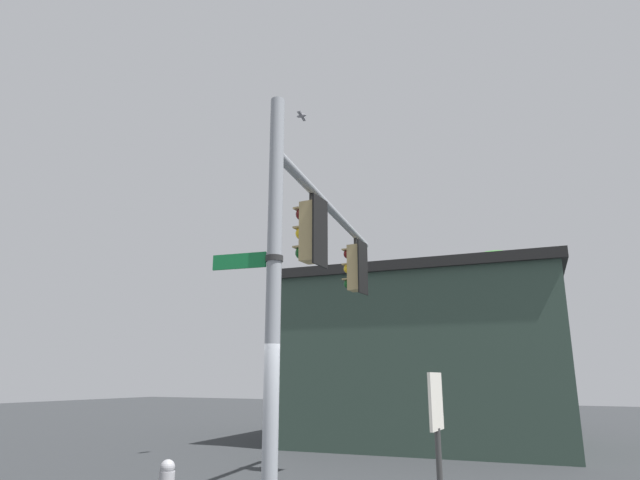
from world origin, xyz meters
TOP-DOWN VIEW (x-y plane):
  - signal_pole at (0.00, 0.00)m, footprint 0.21×0.21m
  - mast_arm at (2.92, 0.47)m, footprint 5.87×1.09m
  - traffic_light_nearest_pole at (1.62, 0.28)m, footprint 0.54×0.49m
  - traffic_light_mid_inner at (4.82, 0.79)m, footprint 0.54×0.49m
  - street_name_sign at (-0.05, 0.29)m, footprint 0.29×1.07m
  - bird_flying at (5.56, 2.64)m, footprint 0.44×0.30m
  - storefront_building at (11.99, 1.01)m, footprint 8.88×9.24m
  - tree_by_storefront at (13.71, -1.06)m, footprint 3.57×3.57m
  - historical_marker at (1.25, -1.86)m, footprint 0.60×0.08m

SIDE VIEW (x-z plane):
  - historical_marker at x=1.25m, z-range 0.34..2.47m
  - storefront_building at x=11.99m, z-range 0.01..5.39m
  - signal_pole at x=0.00m, z-range 0.00..6.15m
  - street_name_sign at x=-0.05m, z-range 3.57..3.79m
  - traffic_light_nearest_pole at x=1.62m, z-range 3.84..5.16m
  - traffic_light_mid_inner at x=4.82m, z-range 3.84..5.16m
  - tree_by_storefront at x=13.71m, z-range 1.46..8.03m
  - mast_arm at x=2.92m, z-range 5.20..5.36m
  - bird_flying at x=5.56m, z-range 9.06..9.20m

